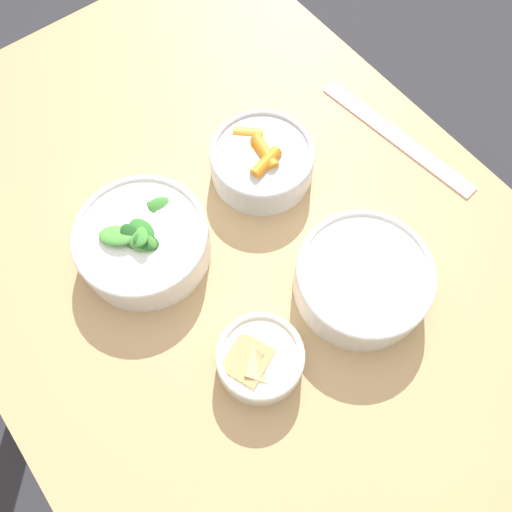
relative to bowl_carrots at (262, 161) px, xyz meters
The scene contains 7 objects.
ground_plane 0.81m from the bowl_carrots, 52.77° to the right, with size 10.00×10.00×0.00m, color #2D2D33.
dining_table 0.21m from the bowl_carrots, 52.77° to the right, with size 1.15×0.79×0.77m.
bowl_carrots is the anchor object (origin of this frame).
bowl_greens 0.22m from the bowl_carrots, 88.71° to the right, with size 0.19×0.19×0.08m.
bowl_beans_hotdog 0.24m from the bowl_carrots, ahead, with size 0.19×0.19×0.07m.
bowl_cookies 0.31m from the bowl_carrots, 38.46° to the right, with size 0.12×0.12×0.05m.
ruler 0.24m from the bowl_carrots, 69.03° to the left, with size 0.31×0.06×0.00m.
Camera 1 is at (0.27, -0.18, 1.45)m, focal length 35.00 mm.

